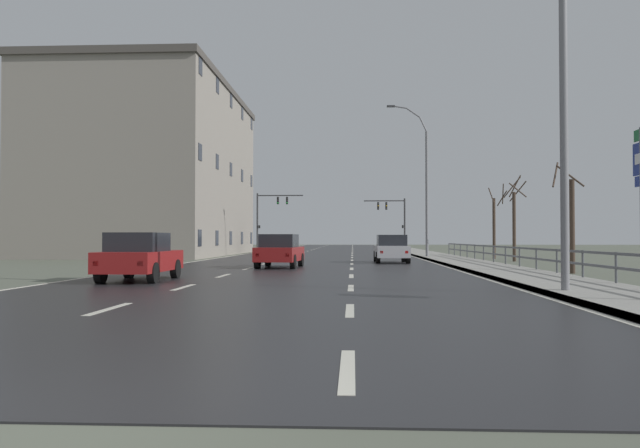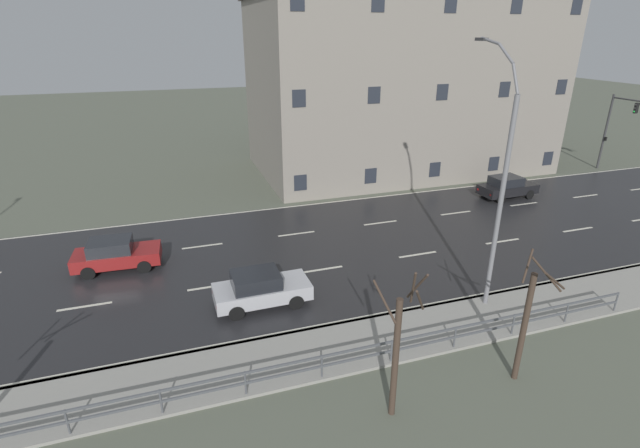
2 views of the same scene
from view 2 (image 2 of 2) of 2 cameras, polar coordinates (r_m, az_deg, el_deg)
The scene contains 10 objects.
ground_plane at distance 31.82m, azimuth 22.67°, elevation 0.23°, with size 160.00×160.00×0.12m.
guardrail at distance 16.13m, azimuth -23.73°, elevation -19.76°, with size 0.07×39.06×1.00m.
street_lamp_midground at distance 19.93m, azimuth 20.98°, elevation 4.07°, with size 2.90×0.24×10.84m.
traffic_signal_left at distance 45.87m, azimuth 32.79°, elevation 10.51°, with size 5.03×0.36×6.23m.
car_near_left at distance 20.46m, azimuth -7.24°, elevation -7.79°, with size 1.88×4.12×1.57m.
car_mid_centre at distance 35.81m, azimuth 21.83°, elevation 4.22°, with size 1.99×4.18×1.57m.
car_near_right at distance 25.37m, azimuth -23.61°, elevation -3.36°, with size 2.01×4.19×1.57m.
brick_building at distance 40.82m, azimuth 9.73°, elevation 16.35°, with size 13.02×23.85×13.76m.
bare_tree_mid at distance 14.37m, azimuth 9.41°, elevation -14.89°, with size 1.29×1.49×5.17m.
bare_tree_far at distance 16.93m, azimuth 23.79°, elevation -10.89°, with size 1.17×1.59×5.00m.
Camera 2 is at (21.97, 27.85, 11.07)m, focal length 26.29 mm.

